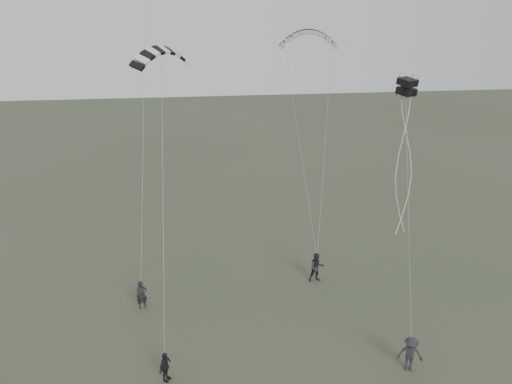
{
  "coord_description": "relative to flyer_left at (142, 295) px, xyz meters",
  "views": [
    {
      "loc": [
        -1.99,
        -20.78,
        17.16
      ],
      "look_at": [
        1.28,
        5.29,
        6.73
      ],
      "focal_mm": 35.0,
      "sensor_mm": 36.0,
      "label": 1
    }
  ],
  "objects": [
    {
      "name": "ground",
      "position": [
        5.52,
        -4.63,
        -0.88
      ],
      "size": [
        140.0,
        140.0,
        0.0
      ],
      "primitive_type": "plane",
      "color": "#38432D",
      "rests_on": "ground"
    },
    {
      "name": "flyer_left",
      "position": [
        0.0,
        0.0,
        0.0
      ],
      "size": [
        0.72,
        0.57,
        1.75
      ],
      "primitive_type": "imported",
      "rotation": [
        0.0,
        0.0,
        0.25
      ],
      "color": "black",
      "rests_on": "ground"
    },
    {
      "name": "flyer_right",
      "position": [
        10.83,
        1.64,
        0.1
      ],
      "size": [
        1.0,
        0.81,
        1.95
      ],
      "primitive_type": "imported",
      "rotation": [
        0.0,
        0.0,
        0.08
      ],
      "color": "#242328",
      "rests_on": "ground"
    },
    {
      "name": "flyer_center",
      "position": [
        1.61,
        -6.19,
        -0.09
      ],
      "size": [
        0.77,
        0.99,
        1.57
      ],
      "primitive_type": "imported",
      "rotation": [
        0.0,
        0.0,
        1.08
      ],
      "color": "black",
      "rests_on": "ground"
    },
    {
      "name": "flyer_far",
      "position": [
        13.39,
        -6.93,
        0.06
      ],
      "size": [
        1.37,
        1.03,
        1.88
      ],
      "primitive_type": "imported",
      "rotation": [
        0.0,
        0.0,
        -0.31
      ],
      "color": "#252529",
      "rests_on": "ground"
    },
    {
      "name": "kite_pale_large",
      "position": [
        11.89,
        11.04,
        13.79
      ],
      "size": [
        4.34,
        1.81,
        1.83
      ],
      "primitive_type": null,
      "rotation": [
        0.15,
        0.0,
        -0.15
      ],
      "color": "#9FA2A4",
      "rests_on": "flyer_right"
    },
    {
      "name": "kite_striped",
      "position": [
        2.04,
        0.32,
        13.76
      ],
      "size": [
        3.2,
        2.84,
        1.42
      ],
      "primitive_type": null,
      "rotation": [
        0.34,
        0.0,
        0.66
      ],
      "color": "black",
      "rests_on": "flyer_center"
    },
    {
      "name": "kite_box",
      "position": [
        13.74,
        -2.36,
        12.16
      ],
      "size": [
        1.06,
        1.1,
        0.86
      ],
      "primitive_type": null,
      "rotation": [
        0.14,
        0.0,
        0.52
      ],
      "color": "black",
      "rests_on": "flyer_far"
    }
  ]
}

